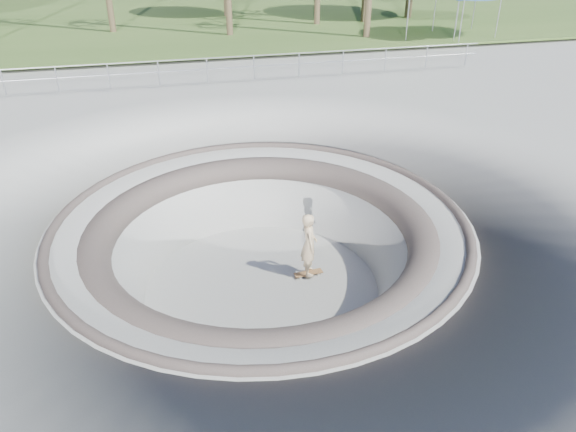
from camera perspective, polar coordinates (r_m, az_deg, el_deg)
The scene contains 7 objects.
ground at distance 13.77m, azimuth -2.82°, elevation -0.66°, with size 180.00×180.00×0.00m, color #979893.
skate_bowl at distance 14.77m, azimuth -2.64°, elevation -6.82°, with size 14.00×14.00×4.10m.
grass_strip at distance 46.28m, azimuth -11.20°, elevation 20.54°, with size 180.00×36.00×0.12m.
distant_hills at distance 70.55m, azimuth -8.57°, elevation 17.64°, with size 103.20×45.00×28.60m.
safety_railing at distance 24.63m, azimuth -8.22°, elevation 14.49°, with size 25.00×0.06×1.03m.
skateboard at distance 15.14m, azimuth 2.09°, elevation -5.82°, with size 0.79×0.30×0.08m.
skater at distance 14.64m, azimuth 2.16°, elevation -2.92°, with size 0.65×0.43×1.78m, color #CDAF84.
Camera 1 is at (-2.06, -11.76, 6.87)m, focal length 35.00 mm.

